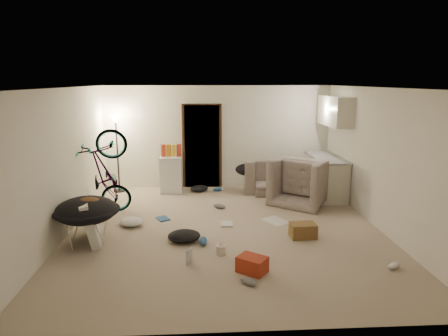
{
  "coord_description": "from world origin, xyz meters",
  "views": [
    {
      "loc": [
        -0.42,
        -6.76,
        2.62
      ],
      "look_at": [
        0.01,
        0.6,
        1.0
      ],
      "focal_mm": 32.0,
      "sensor_mm": 36.0,
      "label": 1
    }
  ],
  "objects": [
    {
      "name": "shoe_1",
      "position": [
        -0.05,
        1.18,
        0.05
      ],
      "size": [
        0.3,
        0.23,
        0.1
      ],
      "primitive_type": "ellipsoid",
      "rotation": [
        0.0,
        0.0,
        -0.47
      ],
      "color": "slate",
      "rests_on": "floor"
    },
    {
      "name": "clothes_lump_c",
      "position": [
        -1.72,
        0.29,
        0.07
      ],
      "size": [
        0.6,
        0.6,
        0.14
      ],
      "primitive_type": "ellipsoid",
      "rotation": [
        0.0,
        0.0,
        -0.79
      ],
      "color": "silver",
      "rests_on": "floor"
    },
    {
      "name": "book_blue",
      "position": [
        -1.17,
        0.59,
        0.01
      ],
      "size": [
        0.3,
        0.33,
        0.03
      ],
      "primitive_type": "cube",
      "rotation": [
        0.0,
        0.0,
        0.51
      ],
      "color": "#285493",
      "rests_on": "floor"
    },
    {
      "name": "hoodie",
      "position": [
        -2.25,
        -0.48,
        0.66
      ],
      "size": [
        0.53,
        0.46,
        0.22
      ],
      "primitive_type": "ellipsoid",
      "rotation": [
        0.0,
        0.0,
        0.13
      ],
      "color": "brown",
      "rests_on": "saucer_chair"
    },
    {
      "name": "drink_case_a",
      "position": [
        1.29,
        -0.45,
        0.12
      ],
      "size": [
        0.44,
        0.33,
        0.24
      ],
      "primitive_type": "cube",
      "rotation": [
        0.0,
        0.0,
        0.05
      ],
      "color": "brown",
      "rests_on": "floor"
    },
    {
      "name": "sofa_drape",
      "position": [
        0.66,
        2.45,
        0.54
      ],
      "size": [
        0.65,
        0.58,
        0.28
      ],
      "primitive_type": "ellipsoid",
      "rotation": [
        0.0,
        0.0,
        -0.23
      ],
      "color": "black",
      "rests_on": "sofa"
    },
    {
      "name": "snack_box_0",
      "position": [
        -1.31,
        2.55,
        1.0
      ],
      "size": [
        0.11,
        0.09,
        0.3
      ],
      "primitive_type": "cube",
      "rotation": [
        0.0,
        0.0,
        0.26
      ],
      "color": "#A72F19",
      "rests_on": "mini_fridge"
    },
    {
      "name": "sofa",
      "position": [
        1.61,
        2.45,
        0.3
      ],
      "size": [
        2.07,
        0.92,
        0.59
      ],
      "primitive_type": "imported",
      "rotation": [
        0.0,
        0.0,
        3.08
      ],
      "color": "#394039",
      "rests_on": "floor"
    },
    {
      "name": "doorway",
      "position": [
        -0.4,
        2.97,
        1.02
      ],
      "size": [
        0.85,
        0.1,
        2.04
      ],
      "primitive_type": "cube",
      "color": "black",
      "rests_on": "floor"
    },
    {
      "name": "kitchen_counter",
      "position": [
        2.43,
        2.0,
        0.44
      ],
      "size": [
        0.6,
        1.5,
        0.88
      ],
      "primitive_type": "cube",
      "color": "beige",
      "rests_on": "floor"
    },
    {
      "name": "bicycle",
      "position": [
        -2.3,
        0.99,
        0.46
      ],
      "size": [
        1.79,
        0.87,
        1.01
      ],
      "primitive_type": "imported",
      "rotation": [
        0.0,
        -0.17,
        1.63
      ],
      "color": "black",
      "rests_on": "floor"
    },
    {
      "name": "armchair",
      "position": [
        1.83,
        1.57,
        0.37
      ],
      "size": [
        1.5,
        1.47,
        0.74
      ],
      "primitive_type": "imported",
      "rotation": [
        0.0,
        0.0,
        2.5
      ],
      "color": "#394039",
      "rests_on": "floor"
    },
    {
      "name": "wall_right",
      "position": [
        2.76,
        0.0,
        1.25
      ],
      "size": [
        0.02,
        6.0,
        2.5
      ],
      "primitive_type": "cube",
      "color": "white",
      "rests_on": "floor"
    },
    {
      "name": "book_white",
      "position": [
        0.04,
        0.23,
        0.01
      ],
      "size": [
        0.23,
        0.29,
        0.03
      ],
      "primitive_type": "cube",
      "rotation": [
        0.0,
        0.0,
        -0.05
      ],
      "color": "silver",
      "rests_on": "floor"
    },
    {
      "name": "tv_box",
      "position": [
        -2.3,
        -0.29,
        0.37
      ],
      "size": [
        0.56,
        1.15,
        0.74
      ],
      "primitive_type": "cube",
      "rotation": [
        0.0,
        -0.21,
        0.26
      ],
      "color": "silver",
      "rests_on": "floor"
    },
    {
      "name": "wall_left",
      "position": [
        -2.76,
        0.0,
        1.25
      ],
      "size": [
        0.02,
        6.0,
        2.5
      ],
      "primitive_type": "cube",
      "color": "white",
      "rests_on": "floor"
    },
    {
      "name": "floor",
      "position": [
        0.0,
        0.0,
        -0.01
      ],
      "size": [
        5.5,
        6.0,
        0.02
      ],
      "primitive_type": "cube",
      "color": "#B8A48D",
      "rests_on": "ground"
    },
    {
      "name": "drink_case_b",
      "position": [
        0.27,
        -1.65,
        0.11
      ],
      "size": [
        0.48,
        0.46,
        0.22
      ],
      "primitive_type": "cube",
      "rotation": [
        0.0,
        0.0,
        -0.65
      ],
      "color": "#A72F19",
      "rests_on": "floor"
    },
    {
      "name": "shoe_0",
      "position": [
        -0.04,
        2.51,
        0.05
      ],
      "size": [
        0.28,
        0.18,
        0.1
      ],
      "primitive_type": "ellipsoid",
      "rotation": [
        0.0,
        0.0,
        0.32
      ],
      "color": "#285493",
      "rests_on": "floor"
    },
    {
      "name": "snack_box_2",
      "position": [
        -1.07,
        2.55,
        1.0
      ],
      "size": [
        0.1,
        0.07,
        0.3
      ],
      "primitive_type": "cube",
      "rotation": [
        0.0,
        0.0,
        0.05
      ],
      "color": "yellow",
      "rests_on": "mini_fridge"
    },
    {
      "name": "snack_box_3",
      "position": [
        -0.95,
        2.55,
        1.0
      ],
      "size": [
        0.11,
        0.08,
        0.3
      ],
      "primitive_type": "cube",
      "rotation": [
        0.0,
        0.0,
        -0.11
      ],
      "color": "#A72F19",
      "rests_on": "mini_fridge"
    },
    {
      "name": "shoe_2",
      "position": [
        -0.4,
        -0.63,
        0.05
      ],
      "size": [
        0.13,
        0.29,
        0.11
      ],
      "primitive_type": "ellipsoid",
      "rotation": [
        0.0,
        0.0,
        1.6
      ],
      "color": "#285493",
      "rests_on": "floor"
    },
    {
      "name": "wall_front",
      "position": [
        0.0,
        -3.01,
        1.25
      ],
      "size": [
        5.5,
        0.02,
        2.5
      ],
      "primitive_type": "cube",
      "color": "white",
      "rests_on": "floor"
    },
    {
      "name": "shoe_4",
      "position": [
        2.3,
        -1.67,
        0.05
      ],
      "size": [
        0.27,
        0.23,
        0.09
      ],
      "primitive_type": "ellipsoid",
      "rotation": [
        0.0,
        0.0,
        0.63
      ],
      "color": "white",
      "rests_on": "floor"
    },
    {
      "name": "shoe_3",
      "position": [
        0.18,
        -2.01,
        0.05
      ],
      "size": [
        0.25,
        0.24,
        0.09
      ],
      "primitive_type": "ellipsoid",
      "rotation": [
        0.0,
        0.0,
        -0.74
      ],
      "color": "slate",
      "rests_on": "floor"
    },
    {
      "name": "kitchen_uppers",
      "position": [
        2.56,
        2.0,
        1.95
      ],
      "size": [
        0.38,
        1.4,
        0.65
      ],
      "primitive_type": "cube",
      "color": "beige",
      "rests_on": "wall_right"
    },
    {
      "name": "snack_box_1",
      "position": [
        -1.19,
        2.55,
        1.0
      ],
      "size": [
        0.11,
        0.09,
        0.3
      ],
      "primitive_type": "cube",
      "rotation": [
        0.0,
        0.0,
        -0.18
      ],
      "color": "#C87219",
      "rests_on": "mini_fridge"
    },
    {
      "name": "wall_back",
      "position": [
        0.0,
        3.01,
        1.25
      ],
      "size": [
        5.5,
        0.02,
        2.5
      ],
      "primitive_type": "cube",
      "color": "white",
      "rests_on": "floor"
    },
    {
      "name": "ceiling",
      "position": [
        0.0,
        0.0,
        2.51
      ],
      "size": [
        5.5,
        6.0,
        0.02
      ],
      "primitive_type": "cube",
      "color": "white",
      "rests_on": "wall_back"
    },
    {
      "name": "counter_top",
      "position": [
        2.43,
        2.0,
        0.9
      ],
      "size": [
        0.64,
        1.54,
        0.04
      ],
      "primitive_type": "cube",
      "color": "gray",
      "rests_on": "kitchen_counter"
    },
    {
      "name": "juicer",
      "position": [
        -0.14,
        -1.06,
        0.09
      ],
      "size": [
        0.15,
        0.15,
        0.21
      ],
      "color": "silver",
      "rests_on": "floor"
    },
    {
      "name": "door_trim",
      "position": [
        -0.4,
        2.94,
        1.02
      ],
      "size": [
        0.97,
        0.04,
        2.1
      ],
      "primitive_type": "cube",
      "color": "#352112",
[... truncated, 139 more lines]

